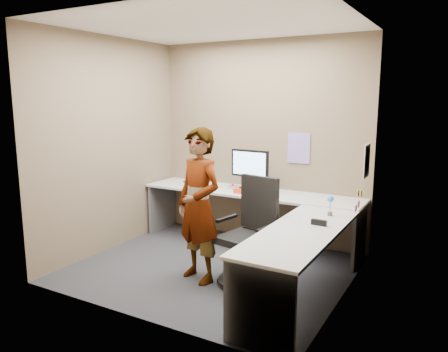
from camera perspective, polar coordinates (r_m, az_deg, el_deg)
The scene contains 21 objects.
ground at distance 5.15m, azimuth -1.67°, elevation -11.99°, with size 3.00×3.00×0.00m, color #242429.
wall_back at distance 5.94m, azimuth 4.79°, elevation 4.45°, with size 3.00×3.00×0.00m, color brown.
wall_right at distance 4.23m, azimuth 15.90°, elevation 1.71°, with size 2.70×2.70×0.00m, color brown.
wall_left at distance 5.72m, azimuth -14.73°, elevation 3.92°, with size 2.70×2.70×0.00m, color brown.
ceiling at distance 4.82m, azimuth -1.85°, elevation 19.21°, with size 3.00×3.00×0.00m, color white.
desk at distance 5.09m, azimuth 4.80°, elevation -5.29°, with size 2.98×2.58×0.73m.
paper_ream at distance 5.62m, azimuth 3.26°, elevation -1.94°, with size 0.33×0.24×0.07m, color red.
monitor at distance 5.58m, azimuth 3.38°, elevation 1.35°, with size 0.52×0.16×0.49m.
laptop at distance 6.37m, azimuth -3.48°, elevation -0.28°, with size 0.31×0.27×0.21m.
trackball_mouse at distance 5.90m, azimuth 1.18°, elevation -1.41°, with size 0.12×0.08×0.07m.
origami at distance 5.57m, azimuth 5.87°, elevation -2.11°, with size 0.10×0.10×0.06m, color white.
stapler at distance 4.34m, azimuth 12.30°, elevation -5.95°, with size 0.15×0.04×0.06m, color black.
flower at distance 4.67m, azimuth 13.72°, elevation -3.36°, with size 0.07×0.07×0.22m.
calendar_purple at distance 5.73m, azimuth 9.73°, elevation 3.62°, with size 0.30×0.01×0.40m, color #846BB7.
calendar_white at distance 5.12m, azimuth 18.16°, elevation 1.89°, with size 0.01×0.28×0.38m, color white.
sticky_note_a at distance 4.83m, azimuth 17.12°, elevation -2.15°, with size 0.01×0.07×0.07m, color #F2E059.
sticky_note_b at distance 4.91m, azimuth 17.17°, elevation -3.52°, with size 0.01×0.07×0.07m, color pink.
sticky_note_c at distance 4.80m, azimuth 16.84°, elevation -4.06°, with size 0.01×0.07×0.07m, color pink.
sticky_note_d at distance 4.98m, azimuth 17.48°, elevation -2.15°, with size 0.01×0.07×0.07m, color #F2E059.
office_chair at distance 4.64m, azimuth 3.39°, elevation -8.55°, with size 0.62×0.59×1.11m.
person at distance 4.62m, azimuth -3.31°, elevation -3.88°, with size 0.60×0.39×1.65m, color #999399.
Camera 1 is at (2.48, -4.07, 1.96)m, focal length 35.00 mm.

